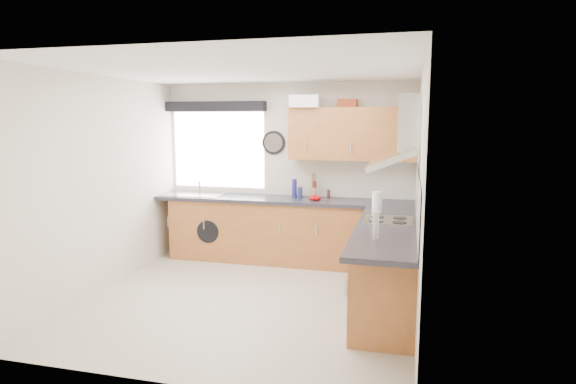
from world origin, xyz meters
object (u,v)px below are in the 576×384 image
(oven, at_px, (387,265))
(upper_cabinets, at_px, (353,134))
(extractor_hood, at_px, (401,141))
(washing_machine, at_px, (216,227))

(oven, bearing_deg, upper_cabinets, 112.54)
(extractor_hood, distance_m, upper_cabinets, 1.48)
(extractor_hood, height_order, washing_machine, extractor_hood)
(upper_cabinets, xyz_separation_m, washing_machine, (-1.95, -0.10, -1.36))
(oven, distance_m, extractor_hood, 1.35)
(extractor_hood, xyz_separation_m, upper_cabinets, (-0.65, 1.33, 0.03))
(oven, relative_size, washing_machine, 0.97)
(oven, bearing_deg, extractor_hood, -0.00)
(washing_machine, bearing_deg, oven, -25.10)
(washing_machine, bearing_deg, upper_cabinets, 4.00)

